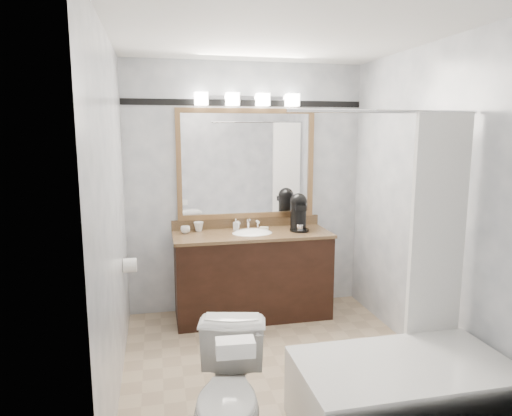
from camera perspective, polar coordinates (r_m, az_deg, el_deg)
The scene contains 14 objects.
room at distance 3.39m, azimuth 3.09°, elevation -0.22°, with size 2.42×2.62×2.52m.
vanity at distance 4.55m, azimuth -0.47°, elevation -8.13°, with size 1.53×0.58×0.97m.
mirror at distance 4.60m, azimuth -1.18°, elevation 5.52°, with size 1.40×0.04×1.10m.
vanity_light_bar at distance 4.55m, azimuth -1.07°, elevation 13.45°, with size 1.02×0.14×0.12m.
accent_stripe at distance 4.61m, azimuth -1.23°, elevation 12.98°, with size 2.40×0.01×0.06m, color black.
bathtub at distance 3.15m, azimuth 18.12°, elevation -20.38°, with size 1.30×0.75×1.96m.
tp_roll at distance 4.05m, azimuth -15.48°, elevation -6.92°, with size 0.12×0.12×0.11m, color white.
toilet at distance 2.75m, azimuth -3.33°, elevation -22.63°, with size 0.40×0.71×0.72m, color white.
tissue_box at distance 2.38m, azimuth -2.62°, elevation -17.00°, with size 0.19×0.11×0.08m, color white.
coffee_maker at distance 4.56m, azimuth 5.34°, elevation -0.39°, with size 0.19×0.24×0.37m.
cup_left at distance 4.46m, azimuth -8.82°, elevation -2.71°, with size 0.09×0.09×0.07m, color white.
cup_right at distance 4.55m, azimuth -7.18°, elevation -2.30°, with size 0.10×0.10×0.09m, color white.
soap_bottle_a at distance 4.56m, azimuth -2.54°, elevation -2.07°, with size 0.05×0.05×0.11m, color white.
soap_bar at distance 4.58m, azimuth 1.02°, elevation -2.55°, with size 0.08×0.05×0.03m, color beige.
Camera 1 is at (-0.90, -3.22, 1.83)m, focal length 32.00 mm.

